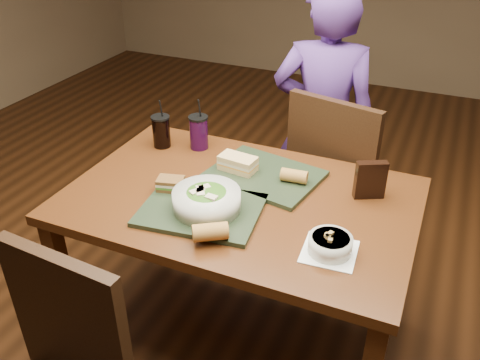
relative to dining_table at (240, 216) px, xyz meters
name	(u,v)px	position (x,y,z in m)	size (l,w,h in m)	color
ground	(240,335)	(0.00, 0.00, -0.66)	(6.00, 6.00, 0.00)	#381C0B
dining_table	(240,216)	(0.00, 0.00, 0.00)	(1.30, 0.85, 0.75)	#48240E
chair_far	(332,179)	(0.22, 0.60, -0.11)	(0.52, 0.52, 0.99)	black
diner	(322,125)	(0.10, 0.83, 0.05)	(0.52, 0.34, 1.42)	#502C7B
tray_near	(201,210)	(-0.09, -0.15, 0.10)	(0.42, 0.32, 0.02)	black
tray_far	(264,175)	(0.03, 0.17, 0.10)	(0.42, 0.32, 0.02)	black
salad_bowl	(207,199)	(-0.06, -0.15, 0.15)	(0.24, 0.24, 0.08)	silver
soup_bowl	(330,244)	(0.40, -0.19, 0.12)	(0.18, 0.18, 0.07)	white
sandwich_near	(171,184)	(-0.25, -0.09, 0.13)	(0.11, 0.09, 0.05)	#593819
sandwich_far	(238,163)	(-0.08, 0.15, 0.14)	(0.16, 0.10, 0.06)	tan
baguette_near	(210,232)	(0.03, -0.30, 0.14)	(0.06, 0.06, 0.12)	#AD7533
baguette_far	(294,176)	(0.16, 0.15, 0.13)	(0.05, 0.05, 0.10)	#AD7533
cup_cola	(161,131)	(-0.48, 0.24, 0.16)	(0.08, 0.08, 0.22)	black
cup_berry	(199,132)	(-0.32, 0.29, 0.17)	(0.09, 0.09, 0.23)	black
chip_bag	(370,180)	(0.44, 0.19, 0.16)	(0.11, 0.03, 0.15)	black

